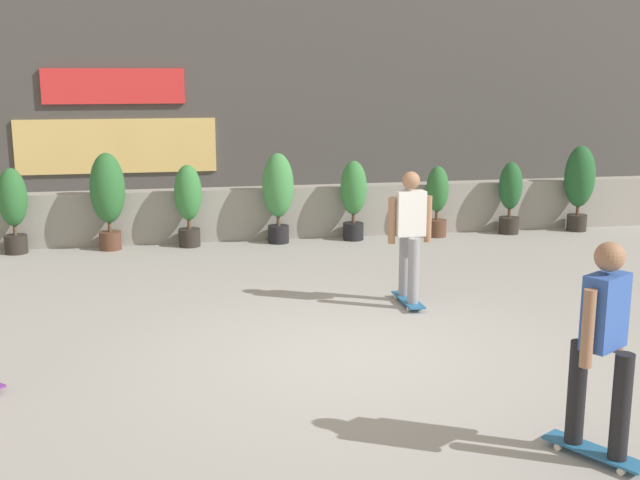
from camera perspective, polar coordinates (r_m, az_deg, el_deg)
ground_plane at (r=8.37m, az=1.95°, el=-8.17°), size 48.00×48.00×0.00m
planter_wall at (r=13.98m, az=-3.48°, el=1.99°), size 18.00×0.40×0.90m
building_backdrop at (r=17.74m, az=-5.33°, el=13.18°), size 20.00×2.08×6.50m
potted_plant_1 at (r=13.60m, az=-21.28°, el=2.37°), size 0.46×0.46×1.39m
potted_plant_2 at (r=13.38m, az=-15.07°, el=3.28°), size 0.56×0.56×1.60m
potted_plant_3 at (r=13.37m, az=-9.49°, el=2.84°), size 0.45×0.45×1.38m
potted_plant_4 at (r=13.47m, az=-3.05°, el=3.57°), size 0.54×0.54×1.54m
potted_plant_5 at (r=13.73m, az=2.44°, el=3.26°), size 0.46×0.46×1.39m
potted_plant_6 at (r=14.17m, az=8.45°, el=3.00°), size 0.40×0.40×1.26m
potted_plant_7 at (r=14.68m, az=13.57°, el=3.25°), size 0.42×0.42×1.30m
potted_plant_8 at (r=15.25m, az=18.21°, el=4.04°), size 0.55×0.55×1.57m
skater_by_wall_left at (r=6.23m, az=19.74°, el=-6.92°), size 0.59×0.79×1.70m
skater_by_wall_right at (r=9.87m, az=6.49°, el=0.59°), size 0.56×0.80×1.70m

